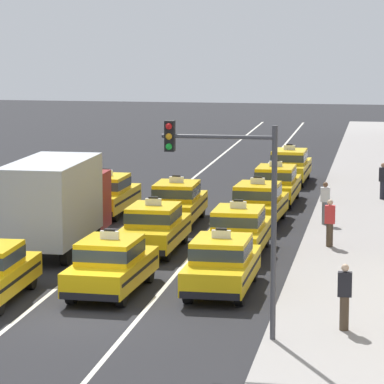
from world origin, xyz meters
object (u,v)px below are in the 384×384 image
(pedestrian_mid_block, at_px, (330,223))
(taxi_right_third, at_px, (258,203))
(taxi_right_second, at_px, (238,230))
(taxi_right_fourth, at_px, (276,184))
(taxi_left_third, at_px, (107,194))
(taxi_right_fifth, at_px, (289,165))
(pedestrian_by_storefront, at_px, (325,203))
(box_truck_left_second, at_px, (58,200))
(taxi_center_third, at_px, (177,202))
(pedestrian_near_crosswalk, at_px, (345,297))
(traffic_light_pole, at_px, (235,193))
(taxi_center_second, at_px, (154,227))
(pedestrian_trailing, at_px, (383,181))
(taxi_right_nearest, at_px, (222,263))
(taxi_center_nearest, at_px, (111,264))

(pedestrian_mid_block, bearing_deg, taxi_right_third, 123.93)
(taxi_right_second, xyz_separation_m, taxi_right_fourth, (0.17, 11.28, 0.00))
(taxi_left_third, bearing_deg, taxi_right_fifth, 57.76)
(taxi_right_second, bearing_deg, taxi_right_fourth, 89.13)
(pedestrian_mid_block, bearing_deg, pedestrian_by_storefront, 95.34)
(box_truck_left_second, xyz_separation_m, taxi_center_third, (3.15, 5.88, -0.90))
(taxi_right_fourth, relative_size, pedestrian_mid_block, 2.75)
(taxi_right_second, height_order, taxi_right_third, same)
(taxi_right_third, bearing_deg, pedestrian_near_crosswalk, -75.42)
(taxi_left_third, relative_size, pedestrian_near_crosswalk, 2.66)
(taxi_right_fourth, bearing_deg, traffic_light_pole, -87.04)
(taxi_center_second, bearing_deg, pedestrian_trailing, 57.57)
(taxi_center_second, bearing_deg, taxi_right_fifth, 79.74)
(taxi_right_fourth, height_order, pedestrian_by_storefront, taxi_right_fourth)
(taxi_right_second, relative_size, pedestrian_trailing, 2.83)
(taxi_right_fourth, xyz_separation_m, taxi_right_fifth, (0.03, 6.47, 0.00))
(taxi_center_third, xyz_separation_m, pedestrian_mid_block, (6.26, -4.33, 0.12))
(taxi_center_second, relative_size, taxi_right_nearest, 1.00)
(taxi_right_third, relative_size, taxi_right_fourth, 1.01)
(taxi_center_second, bearing_deg, traffic_light_pole, -68.25)
(box_truck_left_second, distance_m, taxi_right_third, 8.85)
(taxi_right_fourth, bearing_deg, taxi_right_third, -91.88)
(traffic_light_pole, bearing_deg, pedestrian_trailing, 81.34)
(taxi_right_third, relative_size, pedestrian_by_storefront, 2.80)
(taxi_right_third, bearing_deg, taxi_center_nearest, -104.09)
(taxi_right_nearest, bearing_deg, pedestrian_trailing, 75.47)
(taxi_right_third, relative_size, pedestrian_mid_block, 2.78)
(taxi_right_third, xyz_separation_m, pedestrian_trailing, (4.81, 6.51, 0.09))
(taxi_center_third, bearing_deg, traffic_light_pole, -74.52)
(taxi_right_fourth, relative_size, pedestrian_trailing, 2.84)
(pedestrian_by_storefront, bearing_deg, taxi_center_third, -179.71)
(taxi_left_third, xyz_separation_m, traffic_light_pole, (7.76, -17.81, 2.94))
(box_truck_left_second, xyz_separation_m, taxi_right_third, (6.36, 6.09, -0.90))
(taxi_center_second, relative_size, pedestrian_by_storefront, 2.76)
(taxi_right_third, bearing_deg, taxi_center_second, -117.36)
(taxi_center_second, bearing_deg, taxi_right_fourth, 74.19)
(taxi_right_nearest, bearing_deg, taxi_center_third, 107.19)
(traffic_light_pole, bearing_deg, box_truck_left_second, 126.33)
(taxi_right_fifth, bearing_deg, taxi_left_third, -122.24)
(pedestrian_near_crosswalk, bearing_deg, taxi_center_second, 126.00)
(taxi_right_nearest, height_order, pedestrian_mid_block, taxi_right_nearest)
(taxi_right_nearest, bearing_deg, taxi_center_nearest, -167.87)
(taxi_center_second, height_order, pedestrian_trailing, taxi_center_second)
(taxi_center_third, bearing_deg, taxi_center_nearest, -88.98)
(taxi_right_fourth, bearing_deg, taxi_center_nearest, -100.38)
(taxi_right_second, relative_size, pedestrian_by_storefront, 2.76)
(taxi_center_second, height_order, taxi_right_fifth, same)
(taxi_center_nearest, height_order, traffic_light_pole, traffic_light_pole)
(taxi_left_third, distance_m, pedestrian_near_crosswalk, 19.66)
(taxi_center_nearest, distance_m, taxi_right_fourth, 17.63)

